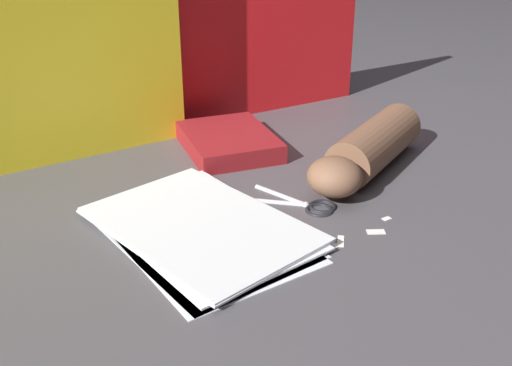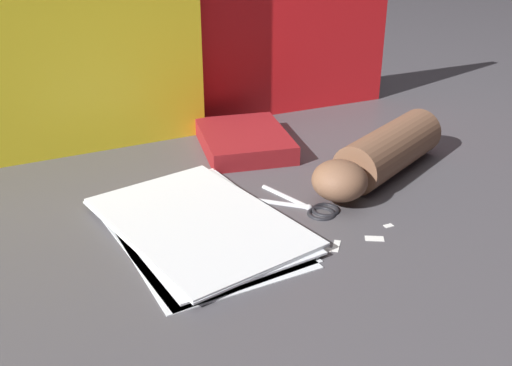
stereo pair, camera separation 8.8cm
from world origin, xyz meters
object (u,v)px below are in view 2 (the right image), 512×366
(paper_stack, at_px, (198,225))
(hand_forearm, at_px, (380,155))
(scissors, at_px, (308,205))
(book_closed, at_px, (244,140))

(paper_stack, relative_size, hand_forearm, 1.03)
(hand_forearm, bearing_deg, scissors, -172.35)
(paper_stack, xyz_separation_m, book_closed, (0.22, 0.23, 0.01))
(paper_stack, distance_m, scissors, 0.18)
(scissors, bearing_deg, hand_forearm, 7.65)
(scissors, height_order, hand_forearm, hand_forearm)
(book_closed, relative_size, hand_forearm, 0.72)
(book_closed, xyz_separation_m, scissors, (-0.05, -0.26, -0.01))
(book_closed, distance_m, scissors, 0.27)
(paper_stack, bearing_deg, book_closed, 45.79)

